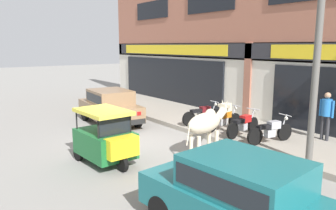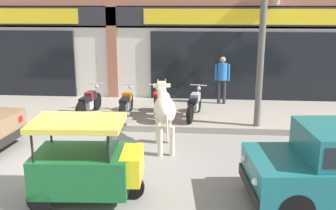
# 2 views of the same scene
# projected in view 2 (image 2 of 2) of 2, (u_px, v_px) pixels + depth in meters

# --- Properties ---
(ground_plane) EXTENTS (90.00, 90.00, 0.00)m
(ground_plane) POSITION_uv_depth(u_px,v_px,m) (62.00, 161.00, 9.01)
(ground_plane) COLOR gray
(sidewalk) EXTENTS (19.00, 3.39, 0.18)m
(sidewalk) POSITION_uv_depth(u_px,v_px,m) (103.00, 112.00, 12.74)
(sidewalk) COLOR gray
(sidewalk) RESTS_ON ground
(cow) EXTENTS (0.77, 2.14, 1.61)m
(cow) POSITION_uv_depth(u_px,v_px,m) (164.00, 109.00, 9.59)
(cow) COLOR beige
(cow) RESTS_ON ground
(auto_rickshaw) EXTENTS (2.02, 1.26, 1.52)m
(auto_rickshaw) POSITION_uv_depth(u_px,v_px,m) (87.00, 165.00, 7.16)
(auto_rickshaw) COLOR black
(auto_rickshaw) RESTS_ON ground
(motorcycle_0) EXTENTS (0.55, 1.81, 0.88)m
(motorcycle_0) POSITION_uv_depth(u_px,v_px,m) (89.00, 103.00, 11.95)
(motorcycle_0) COLOR black
(motorcycle_0) RESTS_ON sidewalk
(motorcycle_1) EXTENTS (0.52, 1.81, 0.88)m
(motorcycle_1) POSITION_uv_depth(u_px,v_px,m) (126.00, 104.00, 11.85)
(motorcycle_1) COLOR black
(motorcycle_1) RESTS_ON sidewalk
(motorcycle_2) EXTENTS (0.52, 1.81, 0.88)m
(motorcycle_2) POSITION_uv_depth(u_px,v_px,m) (158.00, 104.00, 11.78)
(motorcycle_2) COLOR black
(motorcycle_2) RESTS_ON sidewalk
(motorcycle_3) EXTENTS (0.61, 1.80, 0.88)m
(motorcycle_3) POSITION_uv_depth(u_px,v_px,m) (194.00, 105.00, 11.72)
(motorcycle_3) COLOR black
(motorcycle_3) RESTS_ON sidewalk
(pedestrian) EXTENTS (0.50, 0.32, 1.60)m
(pedestrian) POSITION_uv_depth(u_px,v_px,m) (222.00, 75.00, 13.14)
(pedestrian) COLOR #2D2D33
(pedestrian) RESTS_ON sidewalk
(utility_pole) EXTENTS (0.18, 0.18, 5.55)m
(utility_pole) POSITION_uv_depth(u_px,v_px,m) (263.00, 25.00, 10.29)
(utility_pole) COLOR #595651
(utility_pole) RESTS_ON sidewalk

